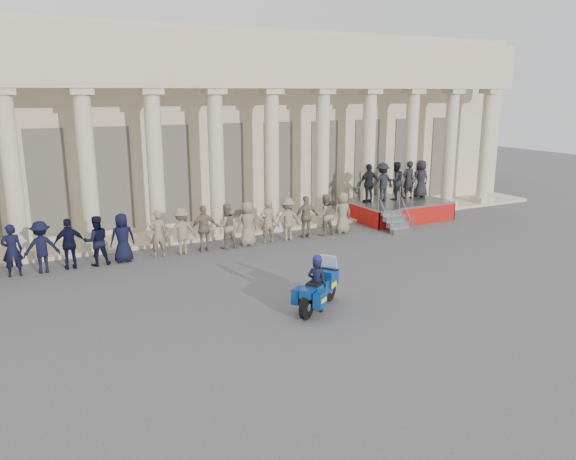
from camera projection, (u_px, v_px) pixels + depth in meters
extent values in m
plane|color=#48484B|center=(271.00, 301.00, 16.99)|extent=(90.00, 90.00, 0.00)
cube|color=#C3B392|center=(144.00, 125.00, 28.85)|extent=(40.00, 10.00, 9.00)
cube|color=#C3B392|center=(184.00, 234.00, 24.56)|extent=(40.00, 2.60, 0.15)
cube|color=#C3B392|center=(183.00, 75.00, 22.26)|extent=(35.80, 1.00, 1.00)
cube|color=#C3B392|center=(181.00, 46.00, 22.00)|extent=(35.80, 1.00, 1.20)
cube|color=#C3B392|center=(21.00, 253.00, 20.92)|extent=(0.90, 0.90, 0.30)
cylinder|color=#C3B392|center=(12.00, 175.00, 20.21)|extent=(0.64, 0.64, 5.60)
cube|color=#C3B392|center=(2.00, 91.00, 19.51)|extent=(0.85, 0.85, 0.24)
cube|color=#C3B392|center=(94.00, 245.00, 22.08)|extent=(0.90, 0.90, 0.30)
cylinder|color=#C3B392|center=(88.00, 170.00, 21.37)|extent=(0.64, 0.64, 5.60)
cube|color=#C3B392|center=(81.00, 91.00, 20.67)|extent=(0.85, 0.85, 0.24)
cube|color=#C3B392|center=(159.00, 237.00, 23.24)|extent=(0.90, 0.90, 0.30)
cylinder|color=#C3B392|center=(155.00, 166.00, 22.53)|extent=(0.64, 0.64, 5.60)
cube|color=#C3B392|center=(151.00, 91.00, 21.83)|extent=(0.85, 0.85, 0.24)
cube|color=#C3B392|center=(218.00, 230.00, 24.40)|extent=(0.90, 0.90, 0.30)
cylinder|color=#C3B392|center=(216.00, 162.00, 23.69)|extent=(0.64, 0.64, 5.60)
cube|color=#C3B392|center=(214.00, 91.00, 22.99)|extent=(0.85, 0.85, 0.24)
cube|color=#C3B392|center=(272.00, 224.00, 25.56)|extent=(0.90, 0.90, 0.30)
cylinder|color=#C3B392|center=(272.00, 159.00, 24.85)|extent=(0.64, 0.64, 5.60)
cube|color=#C3B392|center=(271.00, 91.00, 24.15)|extent=(0.85, 0.85, 0.24)
cube|color=#C3B392|center=(321.00, 218.00, 26.72)|extent=(0.90, 0.90, 0.30)
cylinder|color=#C3B392|center=(322.00, 156.00, 26.01)|extent=(0.64, 0.64, 5.60)
cube|color=#C3B392|center=(323.00, 91.00, 25.31)|extent=(0.85, 0.85, 0.24)
cube|color=#C3B392|center=(366.00, 213.00, 27.88)|extent=(0.90, 0.90, 0.30)
cylinder|color=#C3B392|center=(368.00, 153.00, 27.17)|extent=(0.64, 0.64, 5.60)
cube|color=#C3B392|center=(370.00, 91.00, 26.47)|extent=(0.85, 0.85, 0.24)
cube|color=#C3B392|center=(408.00, 208.00, 29.04)|extent=(0.90, 0.90, 0.30)
cylinder|color=#C3B392|center=(411.00, 151.00, 28.33)|extent=(0.64, 0.64, 5.60)
cube|color=#C3B392|center=(414.00, 91.00, 27.63)|extent=(0.85, 0.85, 0.24)
cube|color=#C3B392|center=(446.00, 203.00, 30.20)|extent=(0.90, 0.90, 0.30)
cylinder|color=#C3B392|center=(450.00, 148.00, 29.49)|extent=(0.64, 0.64, 5.60)
cube|color=#C3B392|center=(454.00, 91.00, 28.79)|extent=(0.85, 0.85, 0.24)
cube|color=#C3B392|center=(481.00, 199.00, 31.35)|extent=(0.90, 0.90, 0.30)
cylinder|color=#C3B392|center=(486.00, 146.00, 30.65)|extent=(0.64, 0.64, 5.60)
cube|color=#C3B392|center=(490.00, 91.00, 29.95)|extent=(0.85, 0.85, 0.24)
cube|color=black|center=(48.00, 183.00, 22.70)|extent=(1.30, 0.12, 4.20)
cube|color=black|center=(114.00, 179.00, 23.86)|extent=(1.30, 0.12, 4.20)
cube|color=black|center=(174.00, 175.00, 25.02)|extent=(1.30, 0.12, 4.20)
cube|color=black|center=(228.00, 171.00, 26.18)|extent=(1.30, 0.12, 4.20)
cube|color=black|center=(278.00, 168.00, 27.34)|extent=(1.30, 0.12, 4.20)
cube|color=black|center=(324.00, 165.00, 28.50)|extent=(1.30, 0.12, 4.20)
cube|color=black|center=(366.00, 162.00, 29.66)|extent=(1.30, 0.12, 4.20)
cube|color=black|center=(405.00, 159.00, 30.82)|extent=(1.30, 0.12, 4.20)
cube|color=black|center=(441.00, 157.00, 31.98)|extent=(1.30, 0.12, 4.20)
imported|color=black|center=(12.00, 250.00, 19.02)|extent=(0.67, 0.44, 1.84)
imported|color=black|center=(41.00, 247.00, 19.44)|extent=(1.19, 0.68, 1.84)
imported|color=black|center=(70.00, 244.00, 19.85)|extent=(1.08, 0.45, 1.84)
imported|color=black|center=(97.00, 241.00, 20.26)|extent=(0.89, 0.70, 1.84)
imported|color=black|center=(123.00, 238.00, 20.67)|extent=(0.90, 0.58, 1.84)
imported|color=#7B6D55|center=(158.00, 234.00, 21.25)|extent=(0.67, 0.44, 1.84)
imported|color=#7B6D55|center=(182.00, 231.00, 21.67)|extent=(1.19, 0.68, 1.84)
imported|color=#7B6D55|center=(204.00, 228.00, 22.08)|extent=(1.08, 0.45, 1.84)
imported|color=#7B6D55|center=(226.00, 226.00, 22.49)|extent=(0.89, 0.70, 1.84)
imported|color=#7B6D55|center=(247.00, 224.00, 22.90)|extent=(0.90, 0.58, 1.84)
imported|color=#7B6D55|center=(268.00, 221.00, 23.31)|extent=(0.67, 0.44, 1.84)
imported|color=#7B6D55|center=(287.00, 219.00, 23.72)|extent=(1.19, 0.68, 1.84)
imported|color=#7B6D55|center=(306.00, 217.00, 24.13)|extent=(1.08, 0.45, 1.84)
imported|color=#7B6D55|center=(325.00, 215.00, 24.54)|extent=(0.89, 0.70, 1.84)
imported|color=#7B6D55|center=(342.00, 213.00, 24.95)|extent=(0.90, 0.58, 1.84)
cube|color=gray|center=(397.00, 201.00, 27.80)|extent=(4.57, 3.27, 0.10)
cube|color=#A6110D|center=(418.00, 217.00, 26.52)|extent=(4.57, 0.04, 0.83)
cube|color=#A6110D|center=(359.00, 215.00, 26.90)|extent=(0.04, 3.27, 0.83)
cube|color=#A6110D|center=(432.00, 206.00, 28.92)|extent=(0.04, 3.27, 0.83)
cube|color=gray|center=(402.00, 231.00, 25.04)|extent=(1.10, 0.28, 0.23)
cube|color=gray|center=(398.00, 224.00, 25.23)|extent=(1.10, 0.28, 0.23)
cube|color=gray|center=(394.00, 218.00, 25.41)|extent=(1.10, 0.28, 0.23)
cube|color=gray|center=(391.00, 212.00, 25.60)|extent=(1.10, 0.28, 0.23)
cylinder|color=gray|center=(379.00, 186.00, 29.03)|extent=(4.57, 0.04, 0.04)
imported|color=black|center=(369.00, 183.00, 27.02)|extent=(1.10, 0.46, 1.88)
imported|color=black|center=(383.00, 182.00, 27.37)|extent=(1.21, 0.70, 1.88)
imported|color=black|center=(396.00, 181.00, 27.73)|extent=(0.91, 0.71, 1.88)
imported|color=black|center=(408.00, 180.00, 28.09)|extent=(0.68, 0.45, 1.88)
imported|color=black|center=(421.00, 179.00, 28.44)|extent=(0.92, 0.60, 1.88)
cylinder|color=black|center=(329.00, 290.00, 16.91)|extent=(0.65, 0.52, 0.70)
cylinder|color=black|center=(306.00, 307.00, 15.55)|extent=(0.65, 0.52, 0.70)
cube|color=navy|center=(319.00, 288.00, 16.20)|extent=(1.25, 1.06, 0.40)
cube|color=navy|center=(327.00, 277.00, 16.62)|extent=(0.79, 0.78, 0.47)
cube|color=silver|center=(327.00, 285.00, 16.67)|extent=(0.37, 0.39, 0.13)
cube|color=#B2BFCC|center=(329.00, 264.00, 16.68)|extent=(0.46, 0.52, 0.56)
cube|color=black|center=(316.00, 283.00, 15.97)|extent=(0.77, 0.69, 0.11)
cube|color=navy|center=(307.00, 293.00, 15.50)|extent=(0.51, 0.51, 0.23)
cube|color=navy|center=(320.00, 299.00, 15.48)|extent=(0.52, 0.46, 0.42)
cube|color=#EFFF0D|center=(320.00, 299.00, 15.48)|extent=(0.40, 0.39, 0.11)
cube|color=navy|center=(298.00, 295.00, 15.78)|extent=(0.52, 0.46, 0.42)
cube|color=#EFFF0D|center=(298.00, 295.00, 15.78)|extent=(0.40, 0.39, 0.11)
cylinder|color=silver|center=(303.00, 303.00, 15.94)|extent=(0.58, 0.45, 0.11)
cylinder|color=black|center=(327.00, 269.00, 16.56)|extent=(0.46, 0.62, 0.04)
imported|color=black|center=(317.00, 284.00, 16.03)|extent=(0.65, 0.70, 1.60)
sphere|color=navy|center=(317.00, 259.00, 15.85)|extent=(0.28, 0.28, 0.28)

